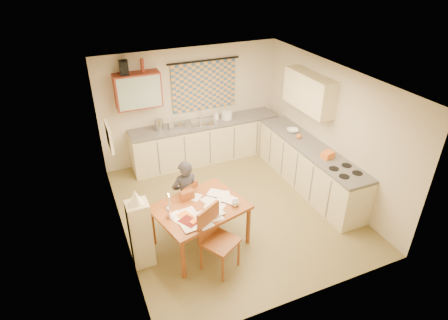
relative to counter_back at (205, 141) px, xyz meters
name	(u,v)px	position (x,y,z in m)	size (l,w,h in m)	color
floor	(233,208)	(-0.19, -1.95, -0.46)	(4.00, 4.50, 0.02)	olive
ceiling	(235,78)	(-0.19, -1.95, 2.06)	(4.00, 4.50, 0.02)	white
wall_back	(191,105)	(-0.19, 0.31, 0.80)	(4.00, 0.02, 2.50)	beige
wall_front	(310,230)	(-0.19, -4.21, 0.80)	(4.00, 0.02, 2.50)	beige
wall_left	(115,174)	(-2.20, -1.95, 0.80)	(0.02, 4.50, 2.50)	beige
wall_right	(330,130)	(1.82, -1.95, 0.80)	(0.02, 4.50, 2.50)	beige
window_blind	(204,86)	(0.11, 0.27, 1.20)	(1.45, 0.03, 1.05)	#355782
curtain_rod	(204,61)	(0.11, 0.25, 1.75)	(0.04, 0.04, 1.60)	black
wall_cabinet	(138,90)	(-1.34, 0.13, 1.35)	(0.90, 0.34, 0.70)	maroon
wall_cabinet_glass	(140,93)	(-1.34, -0.04, 1.35)	(0.84, 0.02, 0.64)	#99B2A5
upper_cabinet_right	(309,92)	(1.64, -1.40, 1.40)	(0.34, 1.30, 0.70)	beige
framed_print	(109,137)	(-2.16, -1.55, 1.25)	(0.04, 0.50, 0.40)	beige
print_canvas	(111,137)	(-2.14, -1.55, 1.25)	(0.01, 0.42, 0.32)	beige
counter_back	(205,141)	(0.00, 0.00, 0.00)	(3.30, 0.62, 0.92)	beige
counter_right	(309,167)	(1.51, -1.87, 0.00)	(0.62, 2.95, 0.92)	beige
stove	(341,193)	(1.51, -2.86, 0.01)	(0.59, 0.59, 0.92)	white
sink	(204,124)	(-0.02, 0.00, 0.43)	(0.55, 0.45, 0.10)	silver
tap	(201,114)	(-0.02, 0.18, 0.61)	(0.03, 0.03, 0.28)	silver
dish_rack	(178,126)	(-0.62, 0.00, 0.50)	(0.35, 0.30, 0.06)	silver
kettle	(159,125)	(-1.02, 0.00, 0.59)	(0.18, 0.18, 0.24)	silver
mixing_bowl	(227,115)	(0.53, 0.00, 0.55)	(0.24, 0.24, 0.16)	white
soap_bottle	(216,116)	(0.29, 0.05, 0.56)	(0.09, 0.09, 0.18)	white
bowl	(293,131)	(1.51, -1.17, 0.50)	(0.31, 0.31, 0.06)	white
orange_bag	(328,155)	(1.51, -2.35, 0.53)	(0.22, 0.16, 0.12)	orange
fruit_orange	(299,136)	(1.46, -1.48, 0.52)	(0.10, 0.10, 0.10)	orange
speaker	(124,67)	(-1.55, 0.13, 1.83)	(0.16, 0.20, 0.26)	black
bottle_green	(125,67)	(-1.53, 0.13, 1.83)	(0.07, 0.07, 0.26)	#195926
bottle_brown	(142,65)	(-1.20, 0.13, 1.83)	(0.07, 0.07, 0.26)	maroon
dining_table	(200,225)	(-1.07, -2.59, -0.07)	(1.58, 1.35, 0.75)	brown
chair_far	(184,211)	(-1.16, -2.00, -0.18)	(0.54, 0.54, 0.86)	brown
chair_near	(219,251)	(-1.00, -3.20, -0.13)	(0.64, 0.64, 1.04)	brown
person	(186,194)	(-1.13, -2.06, 0.19)	(0.49, 0.34, 1.29)	black
shelf_stand	(141,234)	(-2.03, -2.65, 0.11)	(0.32, 0.30, 1.12)	beige
lampshade	(135,197)	(-2.03, -2.65, 0.78)	(0.20, 0.20, 0.22)	beige
letter_rack	(187,195)	(-1.19, -2.34, 0.38)	(0.22, 0.10, 0.16)	brown
mug	(235,203)	(-0.55, -2.80, 0.34)	(0.15, 0.15, 0.09)	white
magazine	(184,225)	(-1.44, -2.95, 0.31)	(0.31, 0.34, 0.03)	maroon
book	(181,219)	(-1.43, -2.80, 0.31)	(0.25, 0.29, 0.02)	orange
orange_box	(194,222)	(-1.29, -2.94, 0.32)	(0.12, 0.08, 0.04)	orange
eyeglasses	(218,213)	(-0.87, -2.87, 0.31)	(0.13, 0.04, 0.02)	black
candle_holder	(169,213)	(-1.59, -2.67, 0.39)	(0.06, 0.06, 0.18)	silver
candle	(169,203)	(-1.57, -2.70, 0.59)	(0.02, 0.02, 0.22)	white
candle_flame	(168,194)	(-1.57, -2.66, 0.71)	(0.02, 0.02, 0.02)	#FFCC66
papers	(206,209)	(-1.01, -2.72, 0.31)	(1.18, 1.06, 0.02)	white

